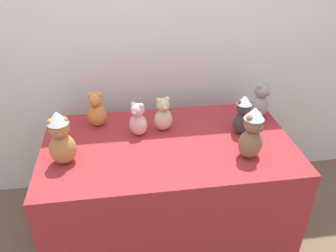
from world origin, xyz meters
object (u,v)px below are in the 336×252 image
object	(u,v)px
teddy_bear_sand	(163,115)
teddy_bear_blush	(138,120)
display_table	(168,191)
teddy_bear_caramel	(61,139)
teddy_bear_ginger	(96,110)
teddy_bear_ash	(260,101)
teddy_bear_charcoal	(243,115)
teddy_bear_mocha	(252,133)

from	to	relation	value
teddy_bear_sand	teddy_bear_blush	world-z (taller)	teddy_bear_sand
display_table	teddy_bear_sand	xyz separation A→B (m)	(-0.01, 0.16, 0.51)
teddy_bear_caramel	teddy_bear_blush	bearing A→B (deg)	19.76
teddy_bear_ginger	teddy_bear_caramel	bearing A→B (deg)	-108.16
teddy_bear_caramel	teddy_bear_blush	size ratio (longest dim) A/B	1.43
teddy_bear_caramel	teddy_bear_ash	xyz separation A→B (m)	(1.28, 0.34, -0.04)
teddy_bear_sand	teddy_bear_charcoal	size ratio (longest dim) A/B	0.88
display_table	teddy_bear_sand	bearing A→B (deg)	93.01
teddy_bear_sand	teddy_bear_blush	distance (m)	0.17
teddy_bear_blush	teddy_bear_caramel	bearing A→B (deg)	-120.27
teddy_bear_ash	teddy_bear_charcoal	bearing A→B (deg)	-169.16
teddy_bear_caramel	teddy_bear_ginger	size ratio (longest dim) A/B	1.35
teddy_bear_ginger	teddy_bear_charcoal	size ratio (longest dim) A/B	0.91
teddy_bear_blush	teddy_bear_ginger	bearing A→B (deg)	-179.14
teddy_bear_mocha	teddy_bear_charcoal	distance (m)	0.26
teddy_bear_ginger	teddy_bear_blush	world-z (taller)	teddy_bear_ginger
display_table	teddy_bear_sand	size ratio (longest dim) A/B	6.61
teddy_bear_sand	teddy_bear_ash	size ratio (longest dim) A/B	0.89
teddy_bear_ginger	teddy_bear_ash	distance (m)	1.11
teddy_bear_blush	teddy_bear_charcoal	bearing A→B (deg)	24.83
teddy_bear_ash	teddy_bear_charcoal	world-z (taller)	teddy_bear_charcoal
teddy_bear_mocha	teddy_bear_blush	distance (m)	0.70
display_table	teddy_bear_mocha	world-z (taller)	teddy_bear_mocha
teddy_bear_sand	teddy_bear_caramel	bearing A→B (deg)	-165.40
teddy_bear_mocha	teddy_bear_ash	size ratio (longest dim) A/B	1.23
display_table	teddy_bear_charcoal	bearing A→B (deg)	5.33
teddy_bear_sand	teddy_bear_charcoal	bearing A→B (deg)	-22.87
teddy_bear_sand	teddy_bear_mocha	distance (m)	0.59
teddy_bear_caramel	teddy_bear_ash	world-z (taller)	teddy_bear_caramel
teddy_bear_mocha	teddy_bear_charcoal	world-z (taller)	teddy_bear_mocha
teddy_bear_ash	teddy_bear_charcoal	distance (m)	0.26
teddy_bear_charcoal	teddy_bear_blush	bearing A→B (deg)	172.15
teddy_bear_charcoal	teddy_bear_blush	world-z (taller)	teddy_bear_charcoal
teddy_bear_ginger	teddy_bear_mocha	distance (m)	1.01
teddy_bear_sand	teddy_bear_ginger	distance (m)	0.44
teddy_bear_mocha	teddy_bear_blush	world-z (taller)	teddy_bear_mocha
teddy_bear_charcoal	teddy_bear_blush	size ratio (longest dim) A/B	1.16
display_table	teddy_bear_ginger	xyz separation A→B (m)	(-0.44, 0.28, 0.51)
teddy_bear_blush	teddy_bear_mocha	bearing A→B (deg)	3.24
display_table	teddy_bear_ginger	world-z (taller)	teddy_bear_ginger
teddy_bear_caramel	teddy_bear_ash	distance (m)	1.32
teddy_bear_mocha	teddy_bear_caramel	bearing A→B (deg)	147.14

